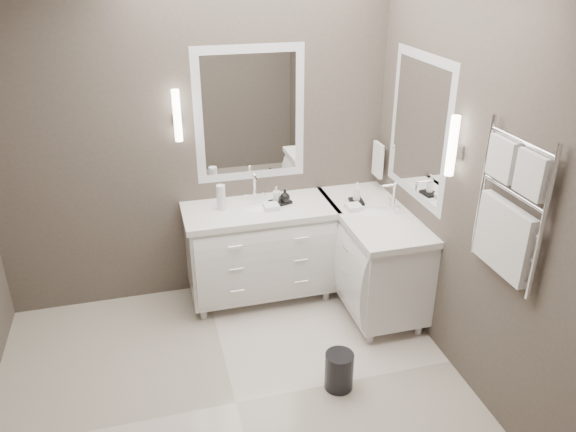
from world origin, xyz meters
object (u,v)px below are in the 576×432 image
object	(u,v)px
towel_ladder	(508,214)
waste_bin	(339,371)
vanity_back	(260,246)
vanity_right	(372,251)

from	to	relation	value
towel_ladder	waste_bin	xyz separation A→B (m)	(-0.83, 0.37, -1.25)
vanity_back	waste_bin	distance (m)	1.33
towel_ladder	waste_bin	size ratio (longest dim) A/B	3.25
vanity_back	vanity_right	xyz separation A→B (m)	(0.88, -0.33, 0.00)
vanity_right	towel_ladder	bearing A→B (deg)	-80.16
towel_ladder	waste_bin	distance (m)	1.55
vanity_right	waste_bin	world-z (taller)	vanity_right
waste_bin	vanity_back	bearing A→B (deg)	102.02
vanity_back	vanity_right	world-z (taller)	same
vanity_right	towel_ladder	size ratio (longest dim) A/B	1.38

